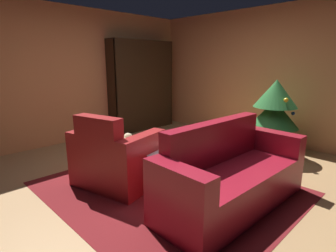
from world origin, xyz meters
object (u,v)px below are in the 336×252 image
(bottle_on_table, at_px, (178,150))
(decorated_tree, at_px, (274,117))
(coffee_table, at_px, (176,156))
(book_stack_on_table, at_px, (177,148))
(bookshelf_unit, at_px, (146,85))
(couch_red, at_px, (231,177))
(armchair_red, at_px, (116,160))

(bottle_on_table, bearing_deg, decorated_tree, 87.48)
(coffee_table, bearing_deg, decorated_tree, 83.08)
(book_stack_on_table, relative_size, decorated_tree, 0.13)
(bookshelf_unit, xyz_separation_m, couch_red, (3.37, -1.63, -0.71))
(book_stack_on_table, distance_m, bottle_on_table, 0.27)
(book_stack_on_table, bearing_deg, coffee_table, -61.11)
(armchair_red, height_order, couch_red, armchair_red)
(armchair_red, relative_size, decorated_tree, 0.89)
(coffee_table, distance_m, bottle_on_table, 0.24)
(bookshelf_unit, distance_m, coffee_table, 3.31)
(book_stack_on_table, xyz_separation_m, bottle_on_table, (0.19, -0.18, 0.06))
(coffee_table, relative_size, bottle_on_table, 2.90)
(couch_red, height_order, bottle_on_table, couch_red)
(coffee_table, height_order, decorated_tree, decorated_tree)
(armchair_red, distance_m, coffee_table, 0.79)
(bookshelf_unit, xyz_separation_m, bottle_on_table, (2.86, -1.94, -0.44))
(bookshelf_unit, bearing_deg, couch_red, -25.88)
(bottle_on_table, height_order, decorated_tree, decorated_tree)
(bookshelf_unit, distance_m, decorated_tree, 2.99)
(armchair_red, bearing_deg, couch_red, 25.07)
(armchair_red, relative_size, book_stack_on_table, 6.66)
(armchair_red, distance_m, bottle_on_table, 0.89)
(bookshelf_unit, height_order, coffee_table, bookshelf_unit)
(coffee_table, relative_size, decorated_tree, 0.56)
(bookshelf_unit, relative_size, decorated_tree, 1.58)
(bookshelf_unit, bearing_deg, coffee_table, -33.83)
(coffee_table, xyz_separation_m, book_stack_on_table, (-0.03, 0.06, 0.08))
(bookshelf_unit, xyz_separation_m, book_stack_on_table, (2.67, -1.75, -0.50))
(armchair_red, xyz_separation_m, couch_red, (1.31, 0.61, -0.02))
(couch_red, relative_size, book_stack_on_table, 11.39)
(armchair_red, height_order, decorated_tree, decorated_tree)
(couch_red, distance_m, decorated_tree, 1.98)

